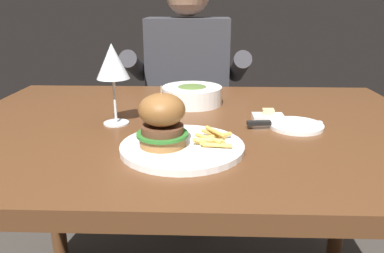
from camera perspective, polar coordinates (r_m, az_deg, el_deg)
The scene contains 10 objects.
dining_table at distance 1.02m, azimuth 0.09°, elevation -4.06°, with size 1.27×0.89×0.74m.
main_plate at distance 0.80m, azimuth -1.50°, elevation -3.16°, with size 0.27×0.27×0.01m, color white.
burger_sandwich at distance 0.78m, azimuth -4.58°, elevation 1.01°, with size 0.11×0.11×0.13m.
fries_pile at distance 0.80m, azimuth 2.98°, elevation -1.87°, with size 0.09×0.09×0.03m.
wine_glass at distance 0.96m, azimuth -12.04°, elevation 9.40°, with size 0.08×0.08×0.21m.
bread_plate at distance 0.98m, azimuth 15.56°, elevation 0.12°, with size 0.14×0.14×0.01m, color white.
table_knife at distance 0.97m, azimuth 12.89°, elevation 0.53°, with size 0.19×0.04×0.01m.
butter_dish at distance 1.01m, azimuth 11.50°, elevation 1.31°, with size 0.08×0.05×0.04m.
soup_bowl at distance 1.17m, azimuth 0.01°, elevation 4.88°, with size 0.19×0.19×0.06m.
diner_person at distance 1.73m, azimuth -0.61°, elevation 2.37°, with size 0.51×0.36×1.18m.
Camera 1 is at (0.03, -0.94, 1.04)m, focal length 35.00 mm.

